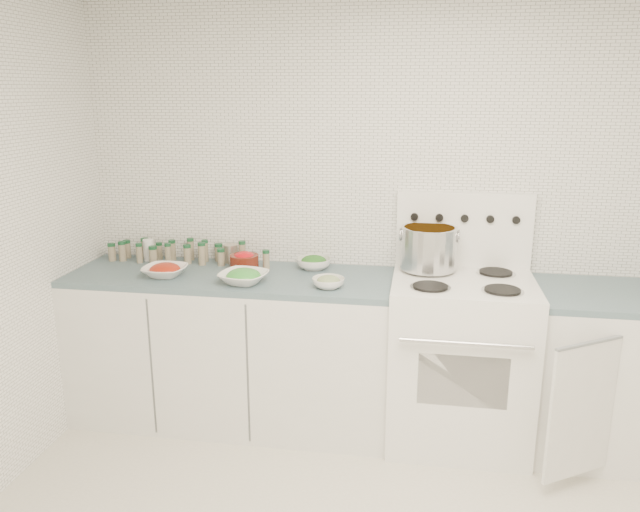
{
  "coord_description": "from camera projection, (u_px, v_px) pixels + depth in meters",
  "views": [
    {
      "loc": [
        0.24,
        -2.09,
        1.92
      ],
      "look_at": [
        -0.3,
        1.14,
        1.04
      ],
      "focal_mm": 35.0,
      "sensor_mm": 36.0,
      "label": 1
    }
  ],
  "objects": [
    {
      "name": "room_walls",
      "position": [
        351.0,
        200.0,
        2.13
      ],
      "size": [
        3.54,
        3.04,
        2.52
      ],
      "color": "white",
      "rests_on": "ground"
    },
    {
      "name": "counter_left",
      "position": [
        233.0,
        347.0,
        3.68
      ],
      "size": [
        1.85,
        0.62,
        0.9
      ],
      "color": "white",
      "rests_on": "ground"
    },
    {
      "name": "stove",
      "position": [
        459.0,
        355.0,
        3.46
      ],
      "size": [
        0.76,
        0.7,
        1.36
      ],
      "color": "white",
      "rests_on": "ground"
    },
    {
      "name": "counter_right",
      "position": [
        615.0,
        373.0,
        3.34
      ],
      "size": [
        0.89,
        0.85,
        0.9
      ],
      "color": "white",
      "rests_on": "ground"
    },
    {
      "name": "stock_pot",
      "position": [
        429.0,
        246.0,
        3.48
      ],
      "size": [
        0.33,
        0.31,
        0.24
      ],
      "rotation": [
        0.0,
        0.0,
        0.04
      ],
      "color": "silver",
      "rests_on": "stove"
    },
    {
      "name": "bowl_tomato",
      "position": [
        165.0,
        270.0,
        3.51
      ],
      "size": [
        0.25,
        0.25,
        0.08
      ],
      "color": "white",
      "rests_on": "counter_left"
    },
    {
      "name": "bowl_snowpea",
      "position": [
        244.0,
        277.0,
        3.39
      ],
      "size": [
        0.3,
        0.3,
        0.09
      ],
      "color": "white",
      "rests_on": "counter_left"
    },
    {
      "name": "bowl_broccoli",
      "position": [
        314.0,
        262.0,
        3.66
      ],
      "size": [
        0.23,
        0.23,
        0.08
      ],
      "color": "white",
      "rests_on": "counter_left"
    },
    {
      "name": "bowl_zucchini",
      "position": [
        328.0,
        282.0,
        3.31
      ],
      "size": [
        0.22,
        0.22,
        0.07
      ],
      "color": "white",
      "rests_on": "counter_left"
    },
    {
      "name": "bowl_pepper",
      "position": [
        244.0,
        260.0,
        3.65
      ],
      "size": [
        0.17,
        0.17,
        0.11
      ],
      "color": "#56190E",
      "rests_on": "counter_left"
    },
    {
      "name": "salt_canister",
      "position": [
        149.0,
        250.0,
        3.83
      ],
      "size": [
        0.08,
        0.08,
        0.13
      ],
      "primitive_type": "cylinder",
      "rotation": [
        0.0,
        0.0,
        0.29
      ],
      "color": "white",
      "rests_on": "counter_left"
    },
    {
      "name": "tin_can",
      "position": [
        231.0,
        253.0,
        3.79
      ],
      "size": [
        0.1,
        0.1,
        0.11
      ],
      "primitive_type": "cylinder",
      "rotation": [
        0.0,
        0.0,
        -0.27
      ],
      "color": "#B4A799",
      "rests_on": "counter_left"
    },
    {
      "name": "spice_cluster",
      "position": [
        175.0,
        252.0,
        3.8
      ],
      "size": [
        1.02,
        0.16,
        0.14
      ],
      "color": "gray",
      "rests_on": "counter_left"
    }
  ]
}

